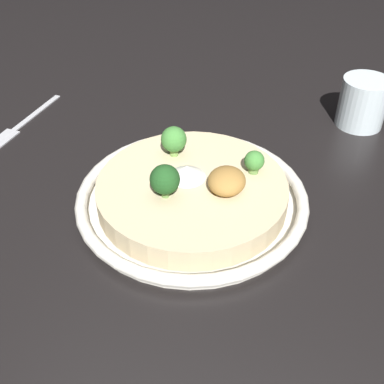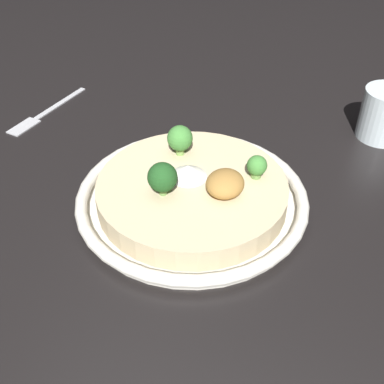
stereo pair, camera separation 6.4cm
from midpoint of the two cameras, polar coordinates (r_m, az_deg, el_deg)
name	(u,v)px [view 1 (the left image)]	position (r m, az deg, el deg)	size (l,w,h in m)	color
ground_plane	(192,205)	(0.66, -2.80, -1.69)	(6.00, 6.00, 0.00)	black
risotto_bowl	(192,195)	(0.65, -2.84, -0.52)	(0.31, 0.31, 0.04)	silver
cheese_sprinkle	(187,171)	(0.64, -3.51, 2.35)	(0.05, 0.05, 0.02)	white
crispy_onion_garnish	(227,181)	(0.61, 1.14, 1.21)	(0.05, 0.05, 0.03)	#A37538
broccoli_front_right	(165,180)	(0.60, -6.31, 1.33)	(0.04, 0.04, 0.05)	#668E47
broccoli_left	(174,140)	(0.67, -4.93, 6.09)	(0.04, 0.04, 0.04)	#759E4C
broccoli_back	(254,161)	(0.64, 4.56, 3.52)	(0.03, 0.03, 0.03)	#668E47
drinking_glass	(363,102)	(0.85, 17.56, 10.02)	(0.08, 0.08, 0.08)	silver
fork_utensil	(20,125)	(0.89, -21.77, 7.29)	(0.19, 0.05, 0.00)	#B7B7BC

